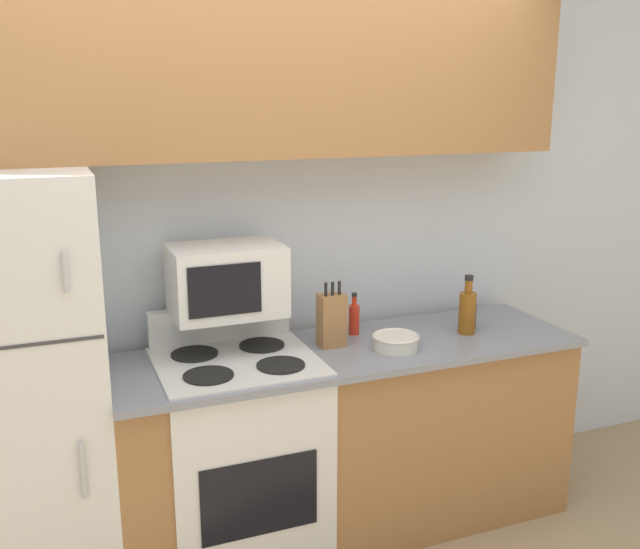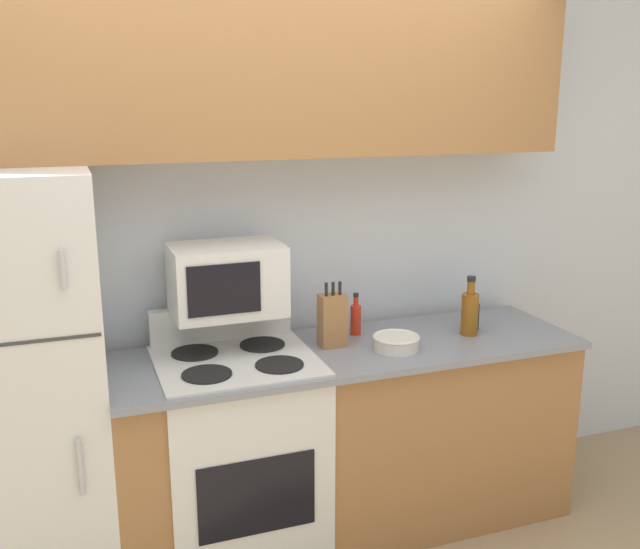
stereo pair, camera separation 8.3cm
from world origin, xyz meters
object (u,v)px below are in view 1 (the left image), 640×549
Objects in this scene: bowl at (396,341)px; bottle_soy_sauce at (471,314)px; microwave at (226,280)px; bottle_hot_sauce at (354,318)px; refrigerator at (16,398)px; bottle_whiskey at (467,311)px; stove at (239,456)px; knife_block at (332,320)px.

bottle_soy_sauce is at bearing 15.32° from bowl.
bottle_hot_sauce is at bearing 2.08° from microwave.
refrigerator is 1.98m from bottle_whiskey.
microwave reaches higher than stove.
knife_block is at bearing -10.98° from microwave.
refrigerator reaches higher than knife_block.
bottle_hot_sauce is at bearing 4.46° from refrigerator.
bottle_whiskey is (0.66, -0.07, -0.01)m from knife_block.
refrigerator is at bearing 177.56° from stove.
bottle_whiskey is (1.11, -0.03, 0.54)m from stove.
stove is 0.77m from microwave.
microwave is 0.50m from knife_block.
bottle_soy_sauce is at bearing -0.26° from refrigerator.
bowl is 0.42m from bottle_whiskey.
bowl is at bearing -164.68° from bottle_soy_sauce.
bottle_hot_sauce is (-0.09, 0.25, 0.04)m from bowl.
bowl is at bearing -30.16° from knife_block.
bottle_whiskey is 0.09m from bottle_soy_sauce.
microwave is 1.68× the size of bottle_whiskey.
stove is 3.62× the size of knife_block.
knife_block is 0.66m from bottle_whiskey.
refrigerator is 2.03m from bottle_soy_sauce.
stove is at bearing -178.65° from bottle_soy_sauce.
bottle_soy_sauce reaches higher than stove.
knife_block reaches higher than stove.
stove is at bearing -166.05° from bottle_hot_sauce.
refrigerator reaches higher than bottle_hot_sauce.
microwave is 1.14m from bottle_whiskey.
stove is 0.71m from knife_block.
microwave is 2.62× the size of bottle_soy_sauce.
refrigerator reaches higher than bowl.
refrigerator is at bearing -179.77° from knife_block.
bottle_whiskey is at bearing 9.71° from bowl.
stove is 0.85m from bowl.
knife_block is at bearing 173.65° from bottle_whiskey.
bottle_whiskey is 1.56× the size of bottle_soy_sauce.
stove is at bearing 171.71° from bowl.
microwave is at bearing 6.14° from refrigerator.
bottle_whiskey is (0.41, 0.07, 0.08)m from bowl.
stove is at bearing 178.38° from bottle_whiskey.
bottle_whiskey reaches higher than bottle_hot_sauce.
bottle_hot_sauce reaches higher than bowl.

